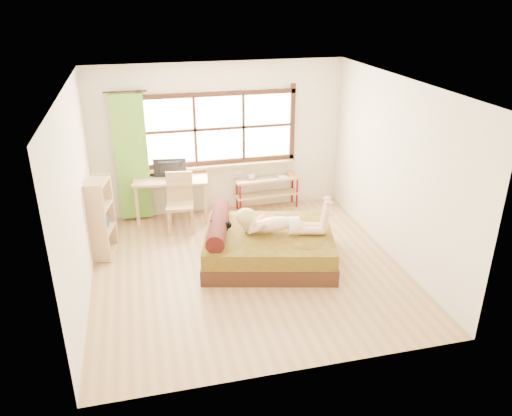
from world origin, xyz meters
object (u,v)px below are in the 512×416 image
object	(u,v)px
kitten	(220,227)
woman	(280,215)
chair	(180,198)
bookshelf	(101,218)
bed	(266,245)
desk	(171,184)
pipe_shelf	(268,186)

from	to	relation	value
kitten	woman	bearing A→B (deg)	4.17
chair	bookshelf	xyz separation A→B (m)	(-1.26, -0.67, 0.08)
bed	desk	distance (m)	2.22
bookshelf	woman	bearing A→B (deg)	-5.84
bed	bookshelf	world-z (taller)	bookshelf
woman	desk	size ratio (longest dim) A/B	1.01
woman	pipe_shelf	size ratio (longest dim) A/B	1.10
bed	chair	distance (m)	1.84
kitten	pipe_shelf	bearing A→B (deg)	70.20
kitten	pipe_shelf	distance (m)	2.19
kitten	desk	bearing A→B (deg)	122.50
woman	bookshelf	xyz separation A→B (m)	(-2.59, 0.82, -0.14)
woman	desk	bearing A→B (deg)	141.88
woman	desk	world-z (taller)	woman
woman	chair	world-z (taller)	woman
desk	pipe_shelf	world-z (taller)	desk
bed	desk	xyz separation A→B (m)	(-1.24, 1.79, 0.43)
kitten	pipe_shelf	world-z (taller)	kitten
bed	kitten	distance (m)	0.76
kitten	chair	xyz separation A→B (m)	(-0.46, 1.34, -0.04)
kitten	chair	size ratio (longest dim) A/B	0.29
bed	pipe_shelf	distance (m)	1.99
woman	chair	size ratio (longest dim) A/B	1.35
woman	chair	xyz separation A→B (m)	(-1.33, 1.49, -0.22)
woman	desk	distance (m)	2.34
desk	pipe_shelf	size ratio (longest dim) A/B	1.09
kitten	bookshelf	size ratio (longest dim) A/B	0.23
kitten	chair	world-z (taller)	chair
kitten	desk	world-z (taller)	desk
kitten	desk	distance (m)	1.79
woman	bookshelf	size ratio (longest dim) A/B	1.09
chair	pipe_shelf	world-z (taller)	chair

